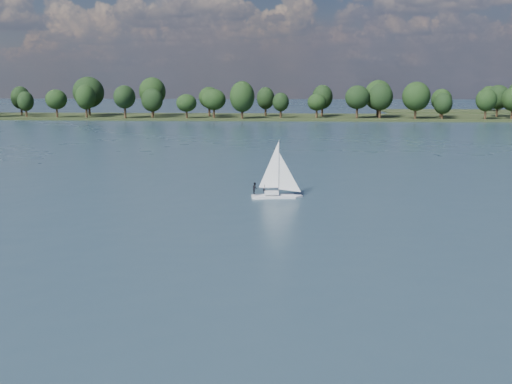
{
  "coord_description": "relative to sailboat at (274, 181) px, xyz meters",
  "views": [
    {
      "loc": [
        3.12,
        -27.35,
        15.54
      ],
      "look_at": [
        -0.65,
        38.76,
        2.5
      ],
      "focal_mm": 40.0,
      "sensor_mm": 36.0,
      "label": 1
    }
  ],
  "objects": [
    {
      "name": "ground",
      "position": [
        -1.24,
        52.49,
        -2.29
      ],
      "size": [
        700.0,
        700.0,
        0.0
      ],
      "primitive_type": "plane",
      "color": "#233342",
      "rests_on": "ground"
    },
    {
      "name": "far_shore",
      "position": [
        -1.24,
        164.49,
        -2.29
      ],
      "size": [
        660.0,
        40.0,
        1.5
      ],
      "primitive_type": "cube",
      "color": "black",
      "rests_on": "ground"
    },
    {
      "name": "sailboat",
      "position": [
        0.0,
        0.0,
        0.0
      ],
      "size": [
        6.43,
        2.7,
        8.21
      ],
      "rotation": [
        0.0,
        0.0,
        0.16
      ],
      "color": "silver",
      "rests_on": "ground"
    },
    {
      "name": "treeline",
      "position": [
        -10.98,
        160.73,
        5.91
      ],
      "size": [
        562.33,
        74.01,
        18.69
      ],
      "color": "black",
      "rests_on": "ground"
    }
  ]
}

